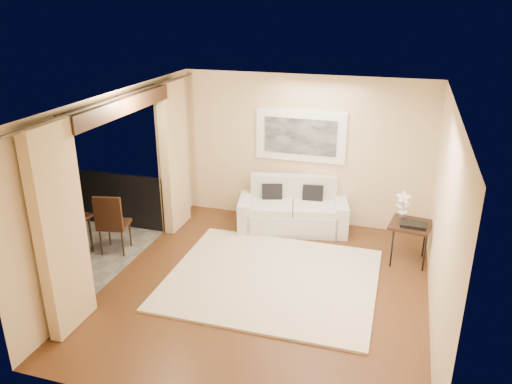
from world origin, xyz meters
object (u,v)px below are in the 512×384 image
at_px(bistro_table, 67,222).
at_px(balcony_chair_far, 111,220).
at_px(balcony_chair_near, 60,242).
at_px(side_table, 410,227).
at_px(orchid, 403,205).
at_px(sofa, 293,211).
at_px(ice_bucket, 63,208).

relative_size(bistro_table, balcony_chair_far, 0.67).
bearing_deg(balcony_chair_near, bistro_table, 100.21).
relative_size(side_table, balcony_chair_near, 0.67).
xyz_separation_m(side_table, orchid, (-0.14, 0.15, 0.28)).
relative_size(sofa, bistro_table, 2.98).
xyz_separation_m(side_table, bistro_table, (-5.21, -1.40, 0.00)).
relative_size(sofa, balcony_chair_near, 1.97).
bearing_deg(ice_bucket, side_table, 13.54).
bearing_deg(sofa, balcony_chair_far, -156.51).
bearing_deg(side_table, orchid, 132.95).
relative_size(orchid, ice_bucket, 2.27).
bearing_deg(sofa, side_table, -31.00).
bearing_deg(ice_bucket, balcony_chair_near, -57.18).
distance_m(side_table, orchid, 0.35).
bearing_deg(orchid, bistro_table, -162.94).
height_order(sofa, side_table, sofa).
height_order(sofa, ice_bucket, sofa).
bearing_deg(bistro_table, side_table, 15.06).
bearing_deg(balcony_chair_far, bistro_table, 11.95).
bearing_deg(ice_bucket, orchid, 15.48).
relative_size(bistro_table, ice_bucket, 3.44).
height_order(sofa, orchid, orchid).
distance_m(bistro_table, ice_bucket, 0.25).
bearing_deg(orchid, sofa, 163.89).
bearing_deg(ice_bucket, balcony_chair_far, 11.62).
bearing_deg(balcony_chair_near, ice_bucket, 104.22).
xyz_separation_m(sofa, balcony_chair_near, (-2.85, -2.71, 0.28)).
bearing_deg(balcony_chair_near, balcony_chair_far, 53.25).
distance_m(sofa, balcony_chair_near, 3.94).
distance_m(sofa, side_table, 2.15).
bearing_deg(sofa, orchid, -28.11).
bearing_deg(side_table, ice_bucket, -166.46).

